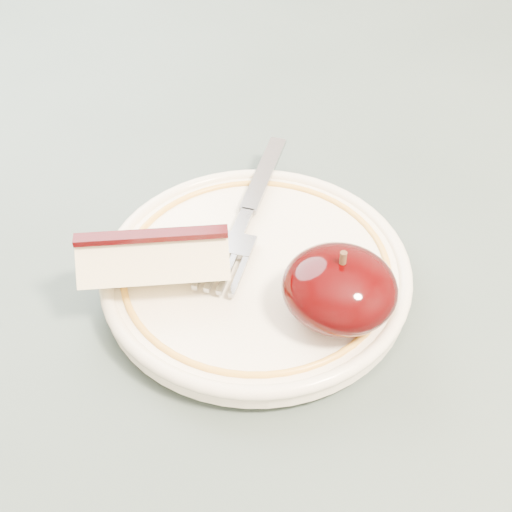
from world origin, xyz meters
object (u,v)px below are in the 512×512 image
(plate, at_px, (256,272))
(apple_half, at_px, (339,288))
(table, at_px, (223,314))
(fork, at_px, (247,212))

(plate, height_order, apple_half, apple_half)
(plate, bearing_deg, table, 136.00)
(plate, bearing_deg, apple_half, -19.39)
(table, bearing_deg, apple_half, -31.26)
(table, xyz_separation_m, apple_half, (0.10, -0.06, 0.13))
(table, relative_size, fork, 5.53)
(fork, bearing_deg, table, 96.45)
(apple_half, xyz_separation_m, fork, (-0.08, 0.06, -0.02))
(table, distance_m, apple_half, 0.17)
(plate, xyz_separation_m, apple_half, (0.06, -0.02, 0.03))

